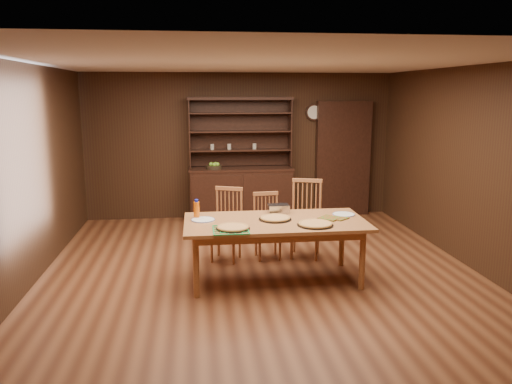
{
  "coord_description": "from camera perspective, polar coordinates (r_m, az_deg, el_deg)",
  "views": [
    {
      "loc": [
        -0.79,
        -5.98,
        2.26
      ],
      "look_at": [
        -0.02,
        0.4,
        0.97
      ],
      "focal_mm": 35.0,
      "sensor_mm": 36.0,
      "label": 1
    }
  ],
  "objects": [
    {
      "name": "pot_holder_b",
      "position": [
        6.12,
        8.41,
        -2.97
      ],
      "size": [
        0.31,
        0.31,
        0.02
      ],
      "primitive_type": "cube",
      "rotation": [
        0.0,
        0.0,
        -0.77
      ],
      "color": "#9D1D12",
      "rests_on": "dining_table"
    },
    {
      "name": "chair_right",
      "position": [
        6.99,
        5.73,
        -2.68
      ],
      "size": [
        0.55,
        0.53,
        1.07
      ],
      "rotation": [
        0.0,
        0.0,
        -0.31
      ],
      "color": "#A76239",
      "rests_on": "floor"
    },
    {
      "name": "chair_center",
      "position": [
        6.9,
        1.25,
        -3.61
      ],
      "size": [
        0.4,
        0.38,
        0.91
      ],
      "rotation": [
        0.0,
        0.0,
        0.08
      ],
      "color": "#A76239",
      "rests_on": "floor"
    },
    {
      "name": "china_hutch",
      "position": [
        8.92,
        -1.73,
        0.6
      ],
      "size": [
        1.84,
        0.52,
        2.17
      ],
      "color": "black",
      "rests_on": "floor"
    },
    {
      "name": "pizza_left",
      "position": [
        5.62,
        -2.66,
        -4.07
      ],
      "size": [
        0.39,
        0.39,
        0.04
      ],
      "color": "black",
      "rests_on": "dining_table"
    },
    {
      "name": "room_shell",
      "position": [
        6.07,
        0.6,
        4.89
      ],
      "size": [
        6.0,
        6.0,
        6.0
      ],
      "color": "silver",
      "rests_on": "floor"
    },
    {
      "name": "chair_left",
      "position": [
        6.83,
        -3.3,
        -3.4
      ],
      "size": [
        0.52,
        0.51,
        0.99
      ],
      "rotation": [
        0.0,
        0.0,
        -0.38
      ],
      "color": "#A76239",
      "rests_on": "floor"
    },
    {
      "name": "pot_holder_a",
      "position": [
        6.15,
        9.4,
        -2.95
      ],
      "size": [
        0.27,
        0.27,
        0.01
      ],
      "primitive_type": "cube",
      "rotation": [
        0.0,
        0.0,
        0.68
      ],
      "color": "#9D1D12",
      "rests_on": "dining_table"
    },
    {
      "name": "doorway",
      "position": [
        9.35,
        9.87,
        3.76
      ],
      "size": [
        1.0,
        0.18,
        2.1
      ],
      "primitive_type": "cube",
      "color": "black",
      "rests_on": "floor"
    },
    {
      "name": "fruit_bowl",
      "position": [
        8.76,
        -4.81,
        2.94
      ],
      "size": [
        0.28,
        0.28,
        0.12
      ],
      "color": "black",
      "rests_on": "china_hutch"
    },
    {
      "name": "plate_left",
      "position": [
        6.01,
        -6.07,
        -3.17
      ],
      "size": [
        0.29,
        0.29,
        0.02
      ],
      "color": "white",
      "rests_on": "dining_table"
    },
    {
      "name": "dining_table",
      "position": [
        6.0,
        2.22,
        -3.91
      ],
      "size": [
        2.17,
        1.08,
        0.75
      ],
      "color": "#AB6D3B",
      "rests_on": "floor"
    },
    {
      "name": "juice_bottle",
      "position": [
        6.1,
        -6.8,
        -2.01
      ],
      "size": [
        0.07,
        0.07,
        0.23
      ],
      "color": "#E35D0B",
      "rests_on": "dining_table"
    },
    {
      "name": "plate_right",
      "position": [
        6.34,
        9.98,
        -2.53
      ],
      "size": [
        0.28,
        0.28,
        0.02
      ],
      "color": "white",
      "rests_on": "dining_table"
    },
    {
      "name": "wall_clock",
      "position": [
        9.19,
        6.63,
        9.04
      ],
      "size": [
        0.3,
        0.05,
        0.3
      ],
      "color": "black",
      "rests_on": "room_shell"
    },
    {
      "name": "foil_dish",
      "position": [
        6.36,
        2.57,
        -1.91
      ],
      "size": [
        0.27,
        0.2,
        0.1
      ],
      "primitive_type": "cube",
      "rotation": [
        0.0,
        0.0,
        0.03
      ],
      "color": "white",
      "rests_on": "dining_table"
    },
    {
      "name": "cooling_rack",
      "position": [
        5.57,
        -2.91,
        -4.3
      ],
      "size": [
        0.46,
        0.46,
        0.02
      ],
      "primitive_type": null,
      "rotation": [
        0.0,
        0.0,
        -0.23
      ],
      "color": "#0C9F46",
      "rests_on": "dining_table"
    },
    {
      "name": "floor",
      "position": [
        6.44,
        0.57,
        -9.2
      ],
      "size": [
        6.0,
        6.0,
        0.0
      ],
      "primitive_type": "plane",
      "color": "brown",
      "rests_on": "ground"
    },
    {
      "name": "pizza_center",
      "position": [
        6.02,
        2.2,
        -3.01
      ],
      "size": [
        0.4,
        0.4,
        0.04
      ],
      "color": "black",
      "rests_on": "dining_table"
    },
    {
      "name": "pizza_right",
      "position": [
        5.8,
        6.79,
        -3.65
      ],
      "size": [
        0.42,
        0.42,
        0.04
      ],
      "color": "black",
      "rests_on": "dining_table"
    }
  ]
}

